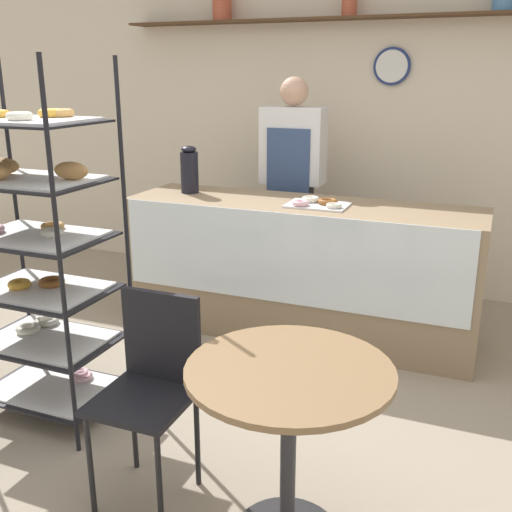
{
  "coord_description": "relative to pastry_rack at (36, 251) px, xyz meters",
  "views": [
    {
      "loc": [
        1.19,
        -2.49,
        1.76
      ],
      "look_at": [
        0.0,
        0.44,
        0.79
      ],
      "focal_mm": 42.0,
      "sensor_mm": 36.0,
      "label": 1
    }
  ],
  "objects": [
    {
      "name": "back_wall",
      "position": [
        0.93,
        2.66,
        0.47
      ],
      "size": [
        10.0,
        0.3,
        2.7
      ],
      "color": "beige",
      "rests_on": "ground_plane"
    },
    {
      "name": "cafe_table",
      "position": [
        1.5,
        -0.42,
        -0.33
      ],
      "size": [
        0.76,
        0.76,
        0.74
      ],
      "color": "#262628",
      "rests_on": "ground_plane"
    },
    {
      "name": "donut_tray_counter",
      "position": [
        1.05,
        1.43,
        0.05
      ],
      "size": [
        0.4,
        0.29,
        0.05
      ],
      "color": "silver",
      "rests_on": "display_counter"
    },
    {
      "name": "coffee_carafe",
      "position": [
        0.07,
        1.52,
        0.2
      ],
      "size": [
        0.13,
        0.13,
        0.34
      ],
      "color": "black",
      "rests_on": "display_counter"
    },
    {
      "name": "pastry_rack",
      "position": [
        0.0,
        0.0,
        0.0
      ],
      "size": [
        0.74,
        0.54,
        1.84
      ],
      "color": "black",
      "rests_on": "ground_plane"
    },
    {
      "name": "ground_plane",
      "position": [
        0.93,
        0.23,
        -0.9
      ],
      "size": [
        14.0,
        14.0,
        0.0
      ],
      "primitive_type": "plane",
      "color": "gray"
    },
    {
      "name": "cafe_chair",
      "position": [
        0.87,
        -0.34,
        -0.35
      ],
      "size": [
        0.38,
        0.38,
        0.89
      ],
      "rotation": [
        0.0,
        0.0,
        6.29
      ],
      "color": "black",
      "rests_on": "ground_plane"
    },
    {
      "name": "person_worker",
      "position": [
        0.67,
        2.05,
        0.05
      ],
      "size": [
        0.48,
        0.23,
        1.73
      ],
      "color": "#282833",
      "rests_on": "ground_plane"
    },
    {
      "name": "display_counter",
      "position": [
        0.93,
        1.48,
        -0.43
      ],
      "size": [
        2.38,
        0.67,
        0.93
      ],
      "color": "#937A5B",
      "rests_on": "ground_plane"
    }
  ]
}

